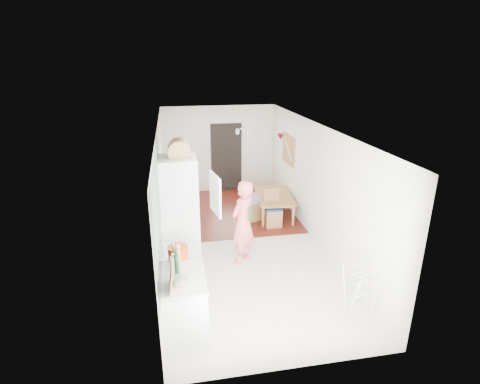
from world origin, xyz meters
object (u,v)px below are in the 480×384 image
object	(u,v)px
dining_table	(275,206)
drying_rack	(361,291)
stool	(252,211)
dining_chair	(273,209)
person	(243,215)

from	to	relation	value
dining_table	drying_rack	bearing A→B (deg)	-169.51
dining_table	stool	world-z (taller)	same
dining_chair	drying_rack	distance (m)	3.38
dining_chair	drying_rack	world-z (taller)	dining_chair
dining_table	dining_chair	world-z (taller)	dining_chair
person	dining_table	world-z (taller)	person
dining_chair	stool	world-z (taller)	dining_chair
drying_rack	dining_table	bearing A→B (deg)	78.13
person	dining_table	distance (m)	2.55
dining_table	drying_rack	xyz separation A→B (m)	(0.27, -3.97, 0.15)
person	stool	distance (m)	2.14
dining_chair	drying_rack	xyz separation A→B (m)	(0.49, -3.34, -0.05)
dining_table	dining_chair	distance (m)	0.69
dining_table	drying_rack	size ratio (longest dim) A/B	1.71
person	drying_rack	distance (m)	2.45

